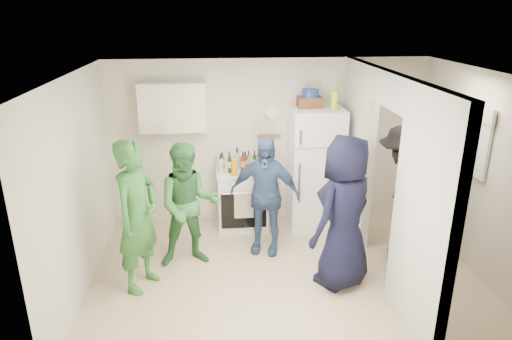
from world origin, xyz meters
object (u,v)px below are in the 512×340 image
Objects in this scene: stove at (242,198)px; person_green_center at (189,205)px; person_nook at (402,194)px; person_denim at (265,195)px; fridge at (314,168)px; wicker_basket at (310,102)px; person_green_left at (138,217)px; blue_bowl at (310,93)px; person_navy at (344,213)px; yellow_cup_stack_top at (334,100)px.

person_green_center is (-0.74, -1.02, 0.37)m from stove.
person_denim is at bearing -79.34° from person_nook.
fridge is 2.08m from person_green_center.
person_nook is at bearing -49.30° from wicker_basket.
stove is 0.89m from person_denim.
person_green_left is 3.31m from person_nook.
person_green_left is 0.75m from person_green_center.
blue_bowl is 2.01m from person_navy.
yellow_cup_stack_top reaches higher than person_green_center.
stove is 0.50× the size of fridge.
person_green_left is at bearing -148.37° from fridge.
blue_bowl reaches higher than person_denim.
person_green_center is 1.94m from person_navy.
stove is 0.56× the size of person_denim.
person_green_center is (-1.73, -1.04, -1.09)m from wicker_basket.
person_denim is (-0.83, -0.75, -0.10)m from fridge.
person_green_left is 1.72m from person_denim.
wicker_basket is 1.83m from person_nook.
person_denim is 0.89× the size of person_nook.
person_navy is at bearing -98.21° from yellow_cup_stack_top.
wicker_basket is 2.92m from person_green_left.
fridge is (1.08, -0.03, 0.46)m from stove.
person_navy is (1.83, -0.64, 0.11)m from person_green_center.
person_denim reaches higher than stove.
wicker_basket is at bearing -116.75° from person_nook.
person_green_center is at bearing -156.55° from yellow_cup_stack_top.
blue_bowl is 0.15× the size of person_green_center.
person_nook is (0.68, -1.01, -1.04)m from yellow_cup_stack_top.
blue_bowl is at bearing -116.75° from person_nook.
yellow_cup_stack_top is 0.15× the size of person_green_center.
person_green_center is (0.56, 0.48, -0.10)m from person_green_left.
person_navy is at bearing -25.39° from person_green_center.
stove is 3.63× the size of yellow_cup_stack_top.
person_navy is 1.01× the size of person_nook.
person_green_center is (-2.05, -0.89, -1.14)m from yellow_cup_stack_top.
person_denim is at bearing -132.55° from wicker_basket.
yellow_cup_stack_top is 2.51m from person_green_center.
stove is at bearing 125.51° from person_denim.
fridge is 7.33× the size of yellow_cup_stack_top.
person_green_center is at bearing -148.80° from person_denim.
yellow_cup_stack_top is at bearing -5.69° from stove.
person_green_left reaches higher than person_green_center.
stove is 1.18m from fridge.
yellow_cup_stack_top is at bearing -123.57° from person_nook.
yellow_cup_stack_top is at bearing 49.27° from person_denim.
person_navy is at bearing -37.80° from person_nook.
yellow_cup_stack_top is at bearing -25.11° from blue_bowl.
fridge is 1.12× the size of person_denim.
person_navy reaches higher than person_green_left.
wicker_basket reaches higher than person_navy.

